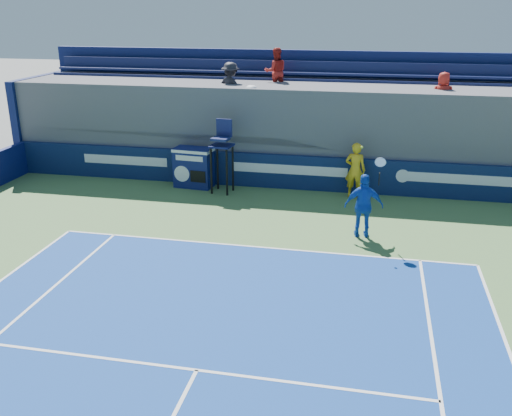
% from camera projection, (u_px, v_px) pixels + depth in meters
% --- Properties ---
extents(ball_person, '(0.73, 0.53, 1.84)m').
position_uv_depth(ball_person, '(355.00, 170.00, 18.67)').
color(ball_person, gold).
rests_on(ball_person, apron).
extents(back_hoarding, '(20.40, 0.21, 1.20)m').
position_uv_depth(back_hoarding, '(289.00, 172.00, 19.64)').
color(back_hoarding, '#0B1A42').
rests_on(back_hoarding, ground).
extents(match_clock, '(1.39, 0.85, 1.40)m').
position_uv_depth(match_clock, '(194.00, 166.00, 19.80)').
color(match_clock, '#101852').
rests_on(match_clock, ground).
extents(umpire_chair, '(0.78, 0.78, 2.48)m').
position_uv_depth(umpire_chair, '(222.00, 148.00, 18.98)').
color(umpire_chair, black).
rests_on(umpire_chair, ground).
extents(tennis_player, '(1.08, 0.52, 2.57)m').
position_uv_depth(tennis_player, '(364.00, 206.00, 15.46)').
color(tennis_player, '#1649B3').
rests_on(tennis_player, apron).
extents(stadium_seating, '(21.00, 4.05, 4.58)m').
position_uv_depth(stadium_seating, '(298.00, 125.00, 21.11)').
color(stadium_seating, '#4B4B50').
rests_on(stadium_seating, ground).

